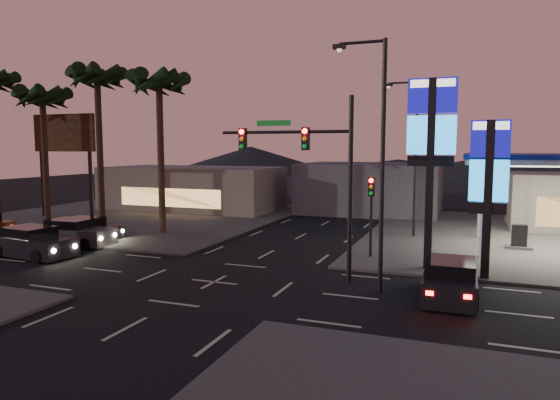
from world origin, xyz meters
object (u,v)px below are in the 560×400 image
at_px(pylon_sign_tall, 431,135).
at_px(car_lane_b_front, 74,233).
at_px(traffic_signal_mast, 311,161).
at_px(car_lane_a_front, 32,243).
at_px(pylon_sign_short, 489,175).
at_px(suv_station, 450,280).
at_px(car_lane_b_mid, 87,230).
at_px(car_lane_a_mid, 31,245).

distance_m(pylon_sign_tall, car_lane_b_front, 21.06).
distance_m(traffic_signal_mast, car_lane_a_front, 15.95).
xyz_separation_m(pylon_sign_short, car_lane_b_front, (-22.75, -0.13, -3.93)).
bearing_deg(suv_station, pylon_sign_short, 67.49).
bearing_deg(car_lane_b_front, car_lane_a_front, -85.99).
relative_size(pylon_sign_tall, car_lane_a_front, 1.77).
bearing_deg(suv_station, car_lane_b_front, 171.76).
bearing_deg(car_lane_a_front, traffic_signal_mast, 3.34).
relative_size(car_lane_b_front, car_lane_b_mid, 1.09).
distance_m(car_lane_a_front, suv_station, 21.18).
height_order(pylon_sign_short, suv_station, pylon_sign_short).
distance_m(car_lane_a_front, car_lane_b_mid, 4.97).
height_order(pylon_sign_tall, pylon_sign_short, pylon_sign_tall).
xyz_separation_m(car_lane_a_mid, car_lane_b_front, (-0.02, 3.18, 0.10)).
xyz_separation_m(car_lane_b_front, car_lane_b_mid, (-0.48, 1.65, -0.06)).
bearing_deg(car_lane_b_front, suv_station, -8.24).
distance_m(traffic_signal_mast, suv_station, 7.46).
bearing_deg(car_lane_b_front, traffic_signal_mast, -8.72).
bearing_deg(pylon_sign_short, car_lane_b_mid, 176.26).
xyz_separation_m(pylon_sign_short, car_lane_a_mid, (-22.73, -3.31, -4.04)).
distance_m(pylon_sign_tall, car_lane_a_front, 21.27).
xyz_separation_m(pylon_sign_short, car_lane_b_mid, (-23.24, 1.52, -3.99)).
bearing_deg(car_lane_a_front, pylon_sign_short, 8.59).
height_order(traffic_signal_mast, car_lane_a_front, traffic_signal_mast).
xyz_separation_m(car_lane_a_front, car_lane_a_mid, (-0.21, 0.09, -0.12)).
relative_size(car_lane_a_mid, car_lane_b_front, 0.86).
bearing_deg(pylon_sign_short, car_lane_b_front, -179.67).
relative_size(pylon_sign_tall, car_lane_b_mid, 2.02).
relative_size(pylon_sign_tall, car_lane_a_mid, 2.16).
height_order(car_lane_a_mid, car_lane_b_front, car_lane_b_front).
bearing_deg(car_lane_b_mid, car_lane_a_front, -81.75).
relative_size(pylon_sign_tall, suv_station, 1.94).
height_order(pylon_sign_tall, car_lane_b_front, pylon_sign_tall).
height_order(pylon_sign_tall, car_lane_a_mid, pylon_sign_tall).
height_order(traffic_signal_mast, car_lane_b_front, traffic_signal_mast).
distance_m(pylon_sign_short, car_lane_a_mid, 23.33).
relative_size(car_lane_b_mid, suv_station, 0.96).
distance_m(pylon_sign_short, suv_station, 5.27).
bearing_deg(car_lane_a_mid, pylon_sign_short, 8.28).
height_order(pylon_sign_short, car_lane_b_mid, pylon_sign_short).
xyz_separation_m(traffic_signal_mast, car_lane_b_front, (-15.51, 2.38, -4.50)).
xyz_separation_m(car_lane_a_front, car_lane_b_mid, (-0.71, 4.92, -0.08)).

